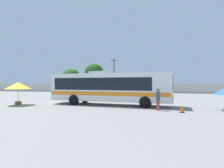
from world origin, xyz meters
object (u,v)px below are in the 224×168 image
(parked_car_leftmost_grey, at_px, (100,90))
(parked_car_third_red, at_px, (157,90))
(coach_bus_white_orange, at_px, (108,87))
(vendor_umbrella_secondary_yellow, at_px, (18,86))
(roadside_tree_left, at_px, (71,76))
(traffic_cone_on_apron, at_px, (182,109))
(utility_pole_near, at_px, (114,74))
(parked_car_second_silver, at_px, (124,90))
(roadside_tree_midleft, at_px, (94,71))
(attendant_by_bus_door, at_px, (158,98))

(parked_car_leftmost_grey, height_order, parked_car_third_red, parked_car_leftmost_grey)
(coach_bus_white_orange, height_order, vendor_umbrella_secondary_yellow, coach_bus_white_orange)
(roadside_tree_left, height_order, traffic_cone_on_apron, roadside_tree_left)
(coach_bus_white_orange, distance_m, vendor_umbrella_secondary_yellow, 9.19)
(coach_bus_white_orange, height_order, utility_pole_near, utility_pole_near)
(coach_bus_white_orange, xyz_separation_m, parked_car_leftmost_grey, (-7.04, 20.07, -1.02))
(parked_car_second_silver, relative_size, utility_pole_near, 0.55)
(vendor_umbrella_secondary_yellow, distance_m, parked_car_third_red, 26.61)
(parked_car_third_red, distance_m, utility_pole_near, 12.16)
(coach_bus_white_orange, xyz_separation_m, vendor_umbrella_secondary_yellow, (-8.93, -2.13, 0.11))
(parked_car_third_red, relative_size, traffic_cone_on_apron, 6.72)
(parked_car_leftmost_grey, relative_size, roadside_tree_midleft, 0.61)
(roadside_tree_midleft, bearing_deg, traffic_cone_on_apron, -60.50)
(roadside_tree_left, bearing_deg, attendant_by_bus_door, -53.96)
(parked_car_second_silver, bearing_deg, coach_bus_white_orange, -85.27)
(roadside_tree_left, distance_m, traffic_cone_on_apron, 40.51)
(coach_bus_white_orange, height_order, attendant_by_bus_door, coach_bus_white_orange)
(attendant_by_bus_door, xyz_separation_m, roadside_tree_left, (-22.75, 31.27, 3.11))
(parked_car_second_silver, height_order, traffic_cone_on_apron, parked_car_second_silver)
(parked_car_second_silver, relative_size, parked_car_third_red, 1.05)
(parked_car_leftmost_grey, bearing_deg, coach_bus_white_orange, -70.66)
(coach_bus_white_orange, distance_m, parked_car_third_red, 21.17)
(parked_car_third_red, height_order, roadside_tree_midleft, roadside_tree_midleft)
(vendor_umbrella_secondary_yellow, relative_size, parked_car_second_silver, 0.57)
(roadside_tree_midleft, xyz_separation_m, traffic_cone_on_apron, (17.52, -30.96, -4.86))
(coach_bus_white_orange, distance_m, parked_car_second_silver, 19.85)
(vendor_umbrella_secondary_yellow, distance_m, roadside_tree_midleft, 29.79)
(roadside_tree_left, bearing_deg, utility_pole_near, -10.45)
(coach_bus_white_orange, distance_m, roadside_tree_midleft, 29.67)
(coach_bus_white_orange, relative_size, parked_car_leftmost_grey, 2.87)
(roadside_tree_left, distance_m, roadside_tree_midleft, 7.14)
(attendant_by_bus_door, distance_m, utility_pole_near, 30.88)
(parked_car_third_red, relative_size, roadside_tree_left, 0.69)
(vendor_umbrella_secondary_yellow, xyz_separation_m, parked_car_leftmost_grey, (1.89, 22.21, -1.13))
(utility_pole_near, relative_size, roadside_tree_midleft, 1.14)
(parked_car_third_red, distance_m, roadside_tree_left, 24.31)
(coach_bus_white_orange, xyz_separation_m, roadside_tree_midleft, (-10.84, 27.42, 3.33))
(parked_car_second_silver, height_order, roadside_tree_midleft, roadside_tree_midleft)
(attendant_by_bus_door, bearing_deg, traffic_cone_on_apron, -23.58)
(vendor_umbrella_secondary_yellow, xyz_separation_m, utility_pole_near, (3.65, 28.31, 2.36))
(parked_car_leftmost_grey, bearing_deg, attendant_by_bus_door, -62.36)
(utility_pole_near, bearing_deg, parked_car_leftmost_grey, -106.09)
(attendant_by_bus_door, distance_m, vendor_umbrella_secondary_yellow, 13.91)
(roadside_tree_midleft, bearing_deg, vendor_umbrella_secondary_yellow, -86.30)
(coach_bus_white_orange, bearing_deg, parked_car_third_red, 76.57)
(vendor_umbrella_secondary_yellow, height_order, parked_car_second_silver, vendor_umbrella_secondary_yellow)
(roadside_tree_left, bearing_deg, vendor_umbrella_secondary_yellow, -73.81)
(parked_car_second_silver, height_order, parked_car_third_red, parked_car_third_red)
(coach_bus_white_orange, height_order, roadside_tree_left, roadside_tree_left)
(parked_car_leftmost_grey, xyz_separation_m, parked_car_third_red, (11.95, 0.49, -0.03))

